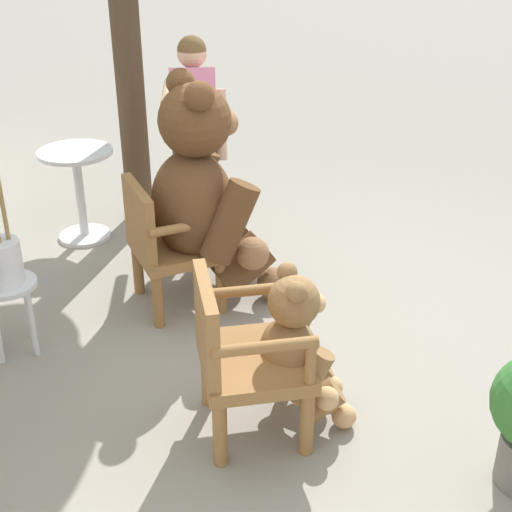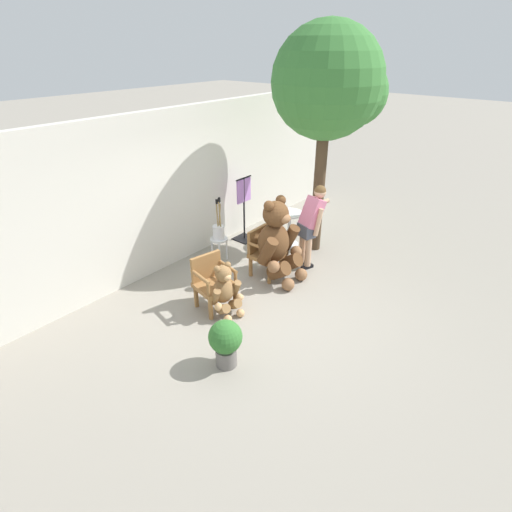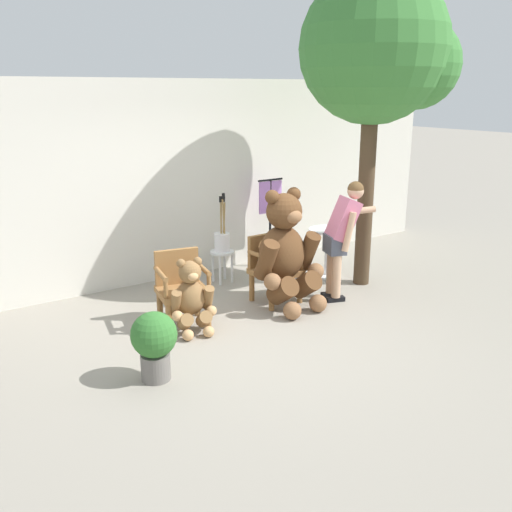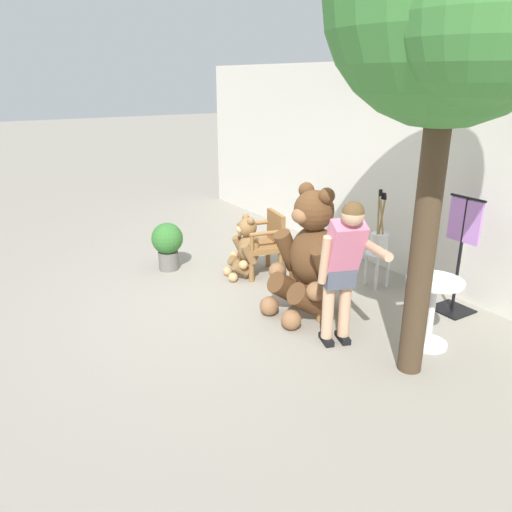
{
  "view_description": "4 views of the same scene",
  "coord_description": "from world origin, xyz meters",
  "px_view_note": "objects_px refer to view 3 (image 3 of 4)",
  "views": [
    {
      "loc": [
        -3.31,
        1.74,
        2.46
      ],
      "look_at": [
        -0.23,
        0.49,
        0.74
      ],
      "focal_mm": 50.0,
      "sensor_mm": 36.0,
      "label": 1
    },
    {
      "loc": [
        -4.3,
        -3.17,
        3.77
      ],
      "look_at": [
        -0.17,
        0.25,
        0.87
      ],
      "focal_mm": 28.0,
      "sensor_mm": 36.0,
      "label": 2
    },
    {
      "loc": [
        -3.48,
        -4.91,
        2.67
      ],
      "look_at": [
        0.09,
        0.28,
        0.81
      ],
      "focal_mm": 40.0,
      "sensor_mm": 36.0,
      "label": 3
    },
    {
      "loc": [
        4.8,
        -2.79,
        2.59
      ],
      "look_at": [
        0.04,
        0.17,
        0.57
      ],
      "focal_mm": 35.0,
      "sensor_mm": 36.0,
      "label": 4
    }
  ],
  "objects_px": {
    "teddy_bear_large": "(286,251)",
    "potted_plant": "(154,341)",
    "wooden_chair_left": "(181,286)",
    "patio_tree": "(381,53)",
    "round_side_table": "(327,247)",
    "teddy_bear_small": "(191,296)",
    "brush_bucket": "(222,239)",
    "white_stool": "(222,258)",
    "wooden_chair_right": "(273,266)",
    "person_visitor": "(342,231)",
    "clothing_display_stand": "(270,221)"
  },
  "relations": [
    {
      "from": "teddy_bear_large",
      "to": "potted_plant",
      "type": "xyz_separation_m",
      "value": [
        -2.17,
        -0.82,
        -0.34
      ]
    },
    {
      "from": "wooden_chair_left",
      "to": "teddy_bear_large",
      "type": "height_order",
      "value": "teddy_bear_large"
    },
    {
      "from": "potted_plant",
      "to": "patio_tree",
      "type": "bearing_deg",
      "value": 13.29
    },
    {
      "from": "round_side_table",
      "to": "teddy_bear_small",
      "type": "bearing_deg",
      "value": -166.17
    },
    {
      "from": "round_side_table",
      "to": "patio_tree",
      "type": "relative_size",
      "value": 0.17
    },
    {
      "from": "brush_bucket",
      "to": "potted_plant",
      "type": "height_order",
      "value": "brush_bucket"
    },
    {
      "from": "wooden_chair_left",
      "to": "brush_bucket",
      "type": "bearing_deg",
      "value": 40.59
    },
    {
      "from": "wooden_chair_left",
      "to": "white_stool",
      "type": "relative_size",
      "value": 1.87
    },
    {
      "from": "wooden_chair_right",
      "to": "person_visitor",
      "type": "xyz_separation_m",
      "value": [
        0.77,
        -0.45,
        0.46
      ]
    },
    {
      "from": "wooden_chair_left",
      "to": "round_side_table",
      "type": "distance_m",
      "value": 2.58
    },
    {
      "from": "teddy_bear_small",
      "to": "clothing_display_stand",
      "type": "xyz_separation_m",
      "value": [
        2.19,
        1.52,
        0.3
      ]
    },
    {
      "from": "teddy_bear_large",
      "to": "potted_plant",
      "type": "relative_size",
      "value": 2.21
    },
    {
      "from": "teddy_bear_small",
      "to": "brush_bucket",
      "type": "distance_m",
      "value": 1.75
    },
    {
      "from": "wooden_chair_right",
      "to": "patio_tree",
      "type": "bearing_deg",
      "value": -7.66
    },
    {
      "from": "teddy_bear_small",
      "to": "patio_tree",
      "type": "bearing_deg",
      "value": 1.63
    },
    {
      "from": "wooden_chair_right",
      "to": "wooden_chair_left",
      "type": "bearing_deg",
      "value": -179.95
    },
    {
      "from": "wooden_chair_left",
      "to": "clothing_display_stand",
      "type": "bearing_deg",
      "value": 29.72
    },
    {
      "from": "wooden_chair_left",
      "to": "teddy_bear_small",
      "type": "distance_m",
      "value": 0.29
    },
    {
      "from": "person_visitor",
      "to": "teddy_bear_large",
      "type": "bearing_deg",
      "value": 166.5
    },
    {
      "from": "wooden_chair_right",
      "to": "white_stool",
      "type": "xyz_separation_m",
      "value": [
        -0.16,
        0.99,
        -0.11
      ]
    },
    {
      "from": "round_side_table",
      "to": "patio_tree",
      "type": "height_order",
      "value": "patio_tree"
    },
    {
      "from": "teddy_bear_small",
      "to": "person_visitor",
      "type": "relative_size",
      "value": 0.56
    },
    {
      "from": "wooden_chair_right",
      "to": "brush_bucket",
      "type": "relative_size",
      "value": 1.03
    },
    {
      "from": "round_side_table",
      "to": "teddy_bear_large",
      "type": "bearing_deg",
      "value": -153.63
    },
    {
      "from": "person_visitor",
      "to": "round_side_table",
      "type": "distance_m",
      "value": 1.03
    },
    {
      "from": "teddy_bear_small",
      "to": "brush_bucket",
      "type": "xyz_separation_m",
      "value": [
        1.18,
        1.28,
        0.21
      ]
    },
    {
      "from": "brush_bucket",
      "to": "person_visitor",
      "type": "bearing_deg",
      "value": -57.15
    },
    {
      "from": "teddy_bear_large",
      "to": "round_side_table",
      "type": "distance_m",
      "value": 1.4
    },
    {
      "from": "wooden_chair_left",
      "to": "potted_plant",
      "type": "distance_m",
      "value": 1.37
    },
    {
      "from": "white_stool",
      "to": "wooden_chair_left",
      "type": "bearing_deg",
      "value": -139.32
    },
    {
      "from": "patio_tree",
      "to": "wooden_chair_left",
      "type": "bearing_deg",
      "value": 175.9
    },
    {
      "from": "teddy_bear_large",
      "to": "clothing_display_stand",
      "type": "distance_m",
      "value": 1.72
    },
    {
      "from": "wooden_chair_left",
      "to": "brush_bucket",
      "type": "xyz_separation_m",
      "value": [
        1.16,
        0.99,
        0.17
      ]
    },
    {
      "from": "potted_plant",
      "to": "teddy_bear_small",
      "type": "bearing_deg",
      "value": 43.97
    },
    {
      "from": "wooden_chair_left",
      "to": "white_stool",
      "type": "bearing_deg",
      "value": 40.68
    },
    {
      "from": "teddy_bear_large",
      "to": "patio_tree",
      "type": "distance_m",
      "value": 2.81
    },
    {
      "from": "wooden_chair_right",
      "to": "teddy_bear_large",
      "type": "relative_size",
      "value": 0.57
    },
    {
      "from": "potted_plant",
      "to": "clothing_display_stand",
      "type": "relative_size",
      "value": 0.5
    },
    {
      "from": "wooden_chair_right",
      "to": "clothing_display_stand",
      "type": "bearing_deg",
      "value": 55.61
    },
    {
      "from": "white_stool",
      "to": "potted_plant",
      "type": "relative_size",
      "value": 0.68
    },
    {
      "from": "teddy_bear_small",
      "to": "white_stool",
      "type": "xyz_separation_m",
      "value": [
        1.18,
        1.28,
        -0.07
      ]
    },
    {
      "from": "patio_tree",
      "to": "person_visitor",
      "type": "bearing_deg",
      "value": -162.51
    },
    {
      "from": "white_stool",
      "to": "brush_bucket",
      "type": "relative_size",
      "value": 0.55
    },
    {
      "from": "teddy_bear_large",
      "to": "clothing_display_stand",
      "type": "height_order",
      "value": "teddy_bear_large"
    },
    {
      "from": "wooden_chair_right",
      "to": "brush_bucket",
      "type": "bearing_deg",
      "value": 99.22
    },
    {
      "from": "white_stool",
      "to": "patio_tree",
      "type": "distance_m",
      "value": 3.44
    },
    {
      "from": "round_side_table",
      "to": "clothing_display_stand",
      "type": "xyz_separation_m",
      "value": [
        -0.39,
        0.89,
        0.27
      ]
    },
    {
      "from": "wooden_chair_right",
      "to": "brush_bucket",
      "type": "height_order",
      "value": "brush_bucket"
    },
    {
      "from": "teddy_bear_small",
      "to": "potted_plant",
      "type": "distance_m",
      "value": 1.14
    },
    {
      "from": "white_stool",
      "to": "round_side_table",
      "type": "distance_m",
      "value": 1.54
    }
  ]
}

